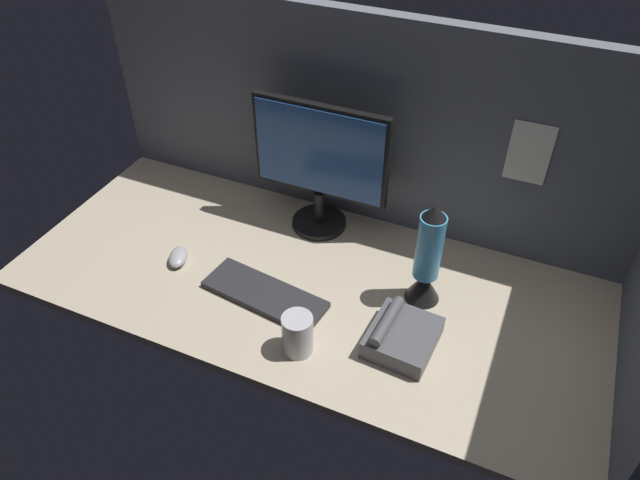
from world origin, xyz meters
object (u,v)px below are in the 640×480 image
object	(u,v)px
mug_steel	(298,334)
desk_phone	(401,336)
keyboard	(265,295)
lava_lamp	(427,262)
monitor	(320,162)
mouse	(178,257)

from	to	relation	value
mug_steel	desk_phone	bearing A→B (deg)	27.43
desk_phone	keyboard	bearing A→B (deg)	178.89
lava_lamp	desk_phone	distance (cm)	22.11
monitor	desk_phone	size ratio (longest dim) A/B	2.20
mug_steel	monitor	bearing A→B (deg)	107.72
keyboard	mouse	distance (cm)	32.04
lava_lamp	desk_phone	bearing A→B (deg)	-90.75
keyboard	mug_steel	distance (cm)	22.43
monitor	desk_phone	bearing A→B (deg)	-43.52
lava_lamp	mouse	bearing A→B (deg)	-168.10
lava_lamp	desk_phone	world-z (taller)	lava_lamp
monitor	mouse	size ratio (longest dim) A/B	4.60
monitor	keyboard	world-z (taller)	monitor
desk_phone	monitor	bearing A→B (deg)	136.48
monitor	keyboard	distance (cm)	44.63
monitor	mug_steel	bearing A→B (deg)	-72.28
mouse	desk_phone	xyz separation A→B (cm)	(73.54, -3.79, 1.49)
monitor	mug_steel	xyz separation A→B (cm)	(16.45, -51.50, -18.38)
keyboard	mouse	xyz separation A→B (cm)	(-31.89, 2.99, 0.70)
mug_steel	desk_phone	xyz separation A→B (cm)	(24.43, 12.68, -2.81)
mug_steel	mouse	bearing A→B (deg)	161.46
monitor	lava_lamp	world-z (taller)	monitor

